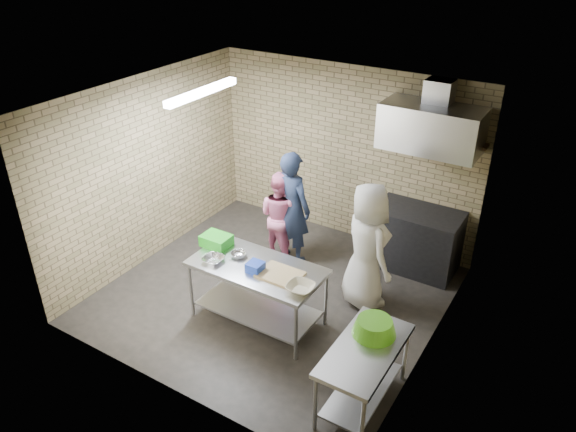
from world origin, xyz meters
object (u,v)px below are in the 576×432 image
(prep_table, at_px, (258,293))
(bottle_red, at_px, (439,130))
(side_counter, at_px, (363,376))
(bottle_green, at_px, (469,137))
(stove, at_px, (416,239))
(green_basin, at_px, (374,327))
(man_navy, at_px, (292,208))
(blue_tub, at_px, (255,267))
(green_crate, at_px, (216,240))
(woman_pink, at_px, (280,215))
(woman_white, at_px, (367,246))

(prep_table, bearing_deg, bottle_red, 62.14)
(side_counter, xyz_separation_m, bottle_green, (0.00, 2.99, 1.64))
(bottle_red, bearing_deg, stove, -101.77)
(side_counter, height_order, bottle_green, bottle_green)
(side_counter, xyz_separation_m, stove, (-0.45, 2.75, 0.08))
(green_basin, height_order, bottle_red, bottle_red)
(bottle_green, bearing_deg, man_navy, -154.47)
(stove, xyz_separation_m, blue_tub, (-1.19, -2.29, 0.43))
(green_crate, bearing_deg, bottle_red, 49.35)
(side_counter, bearing_deg, green_basin, 94.57)
(green_basin, distance_m, woman_pink, 2.82)
(prep_table, relative_size, green_basin, 3.55)
(prep_table, relative_size, woman_white, 0.96)
(blue_tub, bearing_deg, bottle_green, 57.14)
(green_crate, xyz_separation_m, green_basin, (2.37, -0.43, -0.05))
(prep_table, xyz_separation_m, side_counter, (1.69, -0.56, -0.03))
(green_basin, bearing_deg, blue_tub, 172.70)
(man_navy, bearing_deg, bottle_red, -141.45)
(man_navy, relative_size, woman_pink, 1.24)
(woman_pink, bearing_deg, blue_tub, 120.98)
(side_counter, xyz_separation_m, man_navy, (-2.07, 2.00, 0.48))
(side_counter, relative_size, man_navy, 0.70)
(green_crate, bearing_deg, woman_white, 29.04)
(green_crate, distance_m, bottle_green, 3.51)
(side_counter, relative_size, stove, 1.00)
(bottle_red, height_order, bottle_green, bottle_red)
(prep_table, relative_size, bottle_red, 9.07)
(bottle_red, bearing_deg, prep_table, -117.86)
(side_counter, bearing_deg, green_crate, 164.16)
(side_counter, distance_m, bottle_red, 3.44)
(woman_white, bearing_deg, bottle_red, -66.41)
(prep_table, bearing_deg, bottle_green, 55.28)
(woman_pink, bearing_deg, side_counter, 147.74)
(side_counter, relative_size, bottle_green, 8.00)
(stove, height_order, green_basin, green_basin)
(bottle_green, relative_size, woman_pink, 0.11)
(side_counter, relative_size, blue_tub, 6.61)
(green_basin, relative_size, man_navy, 0.27)
(stove, bearing_deg, bottle_red, 78.23)
(stove, relative_size, woman_white, 0.70)
(prep_table, bearing_deg, blue_tub, -63.43)
(side_counter, distance_m, blue_tub, 1.77)
(bottle_red, bearing_deg, side_counter, -82.38)
(stove, bearing_deg, green_crate, -133.04)
(woman_pink, xyz_separation_m, woman_white, (1.53, -0.37, 0.17))
(green_basin, height_order, man_navy, man_navy)
(prep_table, distance_m, side_counter, 1.78)
(blue_tub, bearing_deg, man_navy, 105.67)
(prep_table, distance_m, bottle_green, 3.37)
(man_navy, bearing_deg, green_crate, 84.47)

